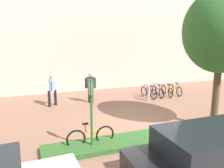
{
  "coord_description": "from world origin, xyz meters",
  "views": [
    {
      "loc": [
        -4.09,
        -8.51,
        3.71
      ],
      "look_at": [
        -0.26,
        1.98,
        1.39
      ],
      "focal_mm": 37.48,
      "sensor_mm": 36.0,
      "label": 1
    }
  ],
  "objects_px": {
    "person_suited_navy": "(91,86)",
    "car_black_suv": "(213,160)",
    "parking_sign_post": "(91,104)",
    "bike_at_sign": "(91,136)",
    "bike_rack_cluster": "(162,91)",
    "tree_sidewalk": "(222,31)",
    "person_casual_tan": "(52,88)",
    "bollard_steel": "(148,93)"
  },
  "relations": [
    {
      "from": "parking_sign_post",
      "to": "person_casual_tan",
      "type": "bearing_deg",
      "value": 97.22
    },
    {
      "from": "tree_sidewalk",
      "to": "bike_at_sign",
      "type": "height_order",
      "value": "tree_sidewalk"
    },
    {
      "from": "bike_at_sign",
      "to": "person_suited_navy",
      "type": "xyz_separation_m",
      "value": [
        1.37,
        5.13,
        0.63
      ]
    },
    {
      "from": "tree_sidewalk",
      "to": "car_black_suv",
      "type": "bearing_deg",
      "value": -133.66
    },
    {
      "from": "person_casual_tan",
      "to": "tree_sidewalk",
      "type": "bearing_deg",
      "value": -41.74
    },
    {
      "from": "bollard_steel",
      "to": "person_casual_tan",
      "type": "bearing_deg",
      "value": 170.37
    },
    {
      "from": "bike_at_sign",
      "to": "person_suited_navy",
      "type": "relative_size",
      "value": 0.98
    },
    {
      "from": "parking_sign_post",
      "to": "bike_at_sign",
      "type": "bearing_deg",
      "value": 84.15
    },
    {
      "from": "bike_at_sign",
      "to": "bike_rack_cluster",
      "type": "relative_size",
      "value": 0.63
    },
    {
      "from": "bike_at_sign",
      "to": "bollard_steel",
      "type": "relative_size",
      "value": 1.87
    },
    {
      "from": "bike_at_sign",
      "to": "bike_rack_cluster",
      "type": "distance_m",
      "value": 7.77
    },
    {
      "from": "bollard_steel",
      "to": "car_black_suv",
      "type": "height_order",
      "value": "car_black_suv"
    },
    {
      "from": "bike_rack_cluster",
      "to": "bollard_steel",
      "type": "distance_m",
      "value": 1.5
    },
    {
      "from": "bike_rack_cluster",
      "to": "bike_at_sign",
      "type": "bearing_deg",
      "value": -139.81
    },
    {
      "from": "tree_sidewalk",
      "to": "bike_at_sign",
      "type": "bearing_deg",
      "value": 179.42
    },
    {
      "from": "person_casual_tan",
      "to": "car_black_suv",
      "type": "xyz_separation_m",
      "value": [
        2.94,
        -8.45,
        -0.23
      ]
    },
    {
      "from": "person_casual_tan",
      "to": "person_suited_navy",
      "type": "xyz_separation_m",
      "value": [
        2.09,
        -0.12,
        0.0
      ]
    },
    {
      "from": "tree_sidewalk",
      "to": "parking_sign_post",
      "type": "relative_size",
      "value": 2.33
    },
    {
      "from": "parking_sign_post",
      "to": "car_black_suv",
      "type": "height_order",
      "value": "parking_sign_post"
    },
    {
      "from": "bike_at_sign",
      "to": "bollard_steel",
      "type": "height_order",
      "value": "bollard_steel"
    },
    {
      "from": "parking_sign_post",
      "to": "car_black_suv",
      "type": "relative_size",
      "value": 0.55
    },
    {
      "from": "tree_sidewalk",
      "to": "bollard_steel",
      "type": "bearing_deg",
      "value": 98.14
    },
    {
      "from": "tree_sidewalk",
      "to": "person_casual_tan",
      "type": "relative_size",
      "value": 3.21
    },
    {
      "from": "person_casual_tan",
      "to": "car_black_suv",
      "type": "bearing_deg",
      "value": -70.82
    },
    {
      "from": "person_casual_tan",
      "to": "person_suited_navy",
      "type": "distance_m",
      "value": 2.09
    },
    {
      "from": "parking_sign_post",
      "to": "bike_rack_cluster",
      "type": "xyz_separation_m",
      "value": [
        5.96,
        5.25,
        -1.2
      ]
    },
    {
      "from": "parking_sign_post",
      "to": "bollard_steel",
      "type": "relative_size",
      "value": 2.63
    },
    {
      "from": "person_casual_tan",
      "to": "person_suited_navy",
      "type": "relative_size",
      "value": 1.0
    },
    {
      "from": "parking_sign_post",
      "to": "bike_at_sign",
      "type": "xyz_separation_m",
      "value": [
        0.02,
        0.23,
        -1.2
      ]
    },
    {
      "from": "bollard_steel",
      "to": "tree_sidewalk",
      "type": "bearing_deg",
      "value": -81.86
    },
    {
      "from": "person_suited_navy",
      "to": "car_black_suv",
      "type": "distance_m",
      "value": 8.38
    },
    {
      "from": "bike_at_sign",
      "to": "car_black_suv",
      "type": "bearing_deg",
      "value": -55.25
    },
    {
      "from": "bike_rack_cluster",
      "to": "bollard_steel",
      "type": "xyz_separation_m",
      "value": [
        -1.34,
        -0.67,
        0.1
      ]
    },
    {
      "from": "tree_sidewalk",
      "to": "bike_at_sign",
      "type": "relative_size",
      "value": 3.28
    },
    {
      "from": "person_suited_navy",
      "to": "person_casual_tan",
      "type": "bearing_deg",
      "value": 176.7
    },
    {
      "from": "bollard_steel",
      "to": "person_casual_tan",
      "type": "xyz_separation_m",
      "value": [
        -5.32,
        0.9,
        0.53
      ]
    },
    {
      "from": "bike_rack_cluster",
      "to": "person_casual_tan",
      "type": "relative_size",
      "value": 1.54
    },
    {
      "from": "bike_rack_cluster",
      "to": "car_black_suv",
      "type": "distance_m",
      "value": 9.03
    },
    {
      "from": "parking_sign_post",
      "to": "bollard_steel",
      "type": "distance_m",
      "value": 6.6
    },
    {
      "from": "bollard_steel",
      "to": "car_black_suv",
      "type": "relative_size",
      "value": 0.21
    },
    {
      "from": "parking_sign_post",
      "to": "bollard_steel",
      "type": "height_order",
      "value": "parking_sign_post"
    },
    {
      "from": "bike_rack_cluster",
      "to": "car_black_suv",
      "type": "height_order",
      "value": "car_black_suv"
    }
  ]
}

